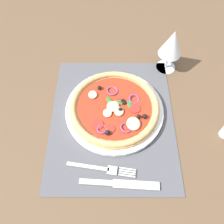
{
  "coord_description": "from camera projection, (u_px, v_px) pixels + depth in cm",
  "views": [
    {
      "loc": [
        34.59,
        0.07,
        59.84
      ],
      "look_at": [
        -0.75,
        0.0,
        2.74
      ],
      "focal_mm": 37.68,
      "sensor_mm": 36.0,
      "label": 1
    }
  ],
  "objects": [
    {
      "name": "ground_plane",
      "position": [
        112.0,
        121.0,
        0.7
      ],
      "size": [
        190.0,
        140.0,
        2.4
      ],
      "primitive_type": "cube",
      "color": "brown"
    },
    {
      "name": "placemat",
      "position": [
        112.0,
        119.0,
        0.69
      ],
      "size": [
        44.36,
        35.81,
        0.4
      ],
      "primitive_type": "cube",
      "color": "#4C4C51",
      "rests_on": "ground_plane"
    },
    {
      "name": "plate",
      "position": [
        114.0,
        110.0,
        0.69
      ],
      "size": [
        28.83,
        28.83,
        1.34
      ],
      "primitive_type": "cylinder",
      "color": "white",
      "rests_on": "placemat"
    },
    {
      "name": "pizza",
      "position": [
        114.0,
        107.0,
        0.68
      ],
      "size": [
        26.21,
        26.21,
        2.69
      ],
      "color": "tan",
      "rests_on": "plate"
    },
    {
      "name": "fork",
      "position": [
        105.0,
        169.0,
        0.61
      ],
      "size": [
        4.15,
        18.03,
        0.44
      ],
      "rotation": [
        0.0,
        0.0,
        1.42
      ],
      "color": "silver",
      "rests_on": "placemat"
    },
    {
      "name": "knife",
      "position": [
        120.0,
        184.0,
        0.59
      ],
      "size": [
        2.84,
        20.06,
        0.62
      ],
      "rotation": [
        0.0,
        0.0,
        1.51
      ],
      "color": "silver",
      "rests_on": "placemat"
    },
    {
      "name": "wine_glass",
      "position": [
        172.0,
        44.0,
        0.71
      ],
      "size": [
        7.2,
        7.2,
        14.9
      ],
      "color": "silver",
      "rests_on": "ground_plane"
    }
  ]
}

